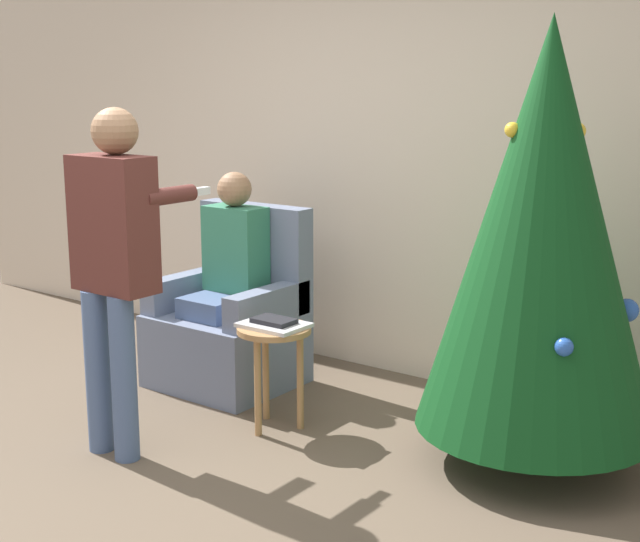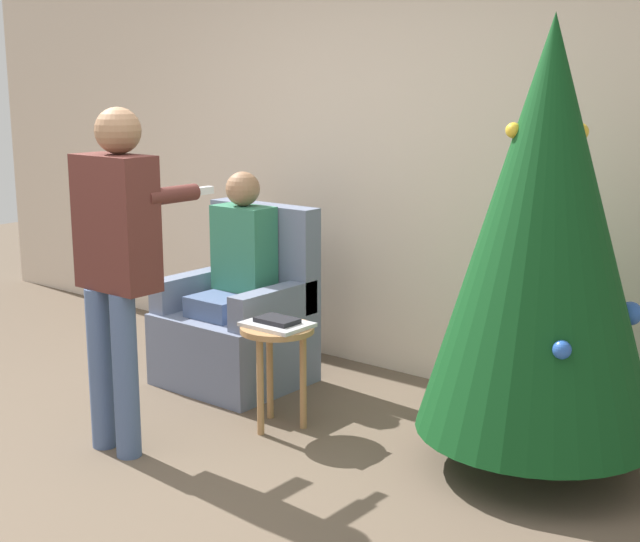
{
  "view_description": "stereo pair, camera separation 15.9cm",
  "coord_description": "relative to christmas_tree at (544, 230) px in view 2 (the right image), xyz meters",
  "views": [
    {
      "loc": [
        2.86,
        -2.28,
        1.77
      ],
      "look_at": [
        0.5,
        0.89,
        0.91
      ],
      "focal_mm": 50.0,
      "sensor_mm": 36.0,
      "label": 1
    },
    {
      "loc": [
        2.98,
        -2.19,
        1.77
      ],
      "look_at": [
        0.5,
        0.89,
        0.91
      ],
      "focal_mm": 50.0,
      "sensor_mm": 36.0,
      "label": 2
    }
  ],
  "objects": [
    {
      "name": "person_standing",
      "position": [
        -1.65,
        -1.04,
        -0.13
      ],
      "size": [
        0.43,
        0.57,
        1.65
      ],
      "color": "#475B84",
      "rests_on": "ground_plane"
    },
    {
      "name": "book",
      "position": [
        -1.25,
        -0.37,
        -0.54
      ],
      "size": [
        0.21,
        0.14,
        0.02
      ],
      "color": "black",
      "rests_on": "laptop"
    },
    {
      "name": "wall_back",
      "position": [
        -1.32,
        0.79,
        0.23
      ],
      "size": [
        8.0,
        0.06,
        2.7
      ],
      "color": "beige",
      "rests_on": "ground_plane"
    },
    {
      "name": "person_seated",
      "position": [
        -1.91,
        0.0,
        -0.43
      ],
      "size": [
        0.36,
        0.46,
        1.25
      ],
      "color": "#475B84",
      "rests_on": "ground_plane"
    },
    {
      "name": "christmas_tree",
      "position": [
        0.0,
        0.0,
        0.0
      ],
      "size": [
        1.09,
        1.09,
        2.05
      ],
      "color": "brown",
      "rests_on": "ground_plane"
    },
    {
      "name": "side_stool",
      "position": [
        -1.25,
        -0.37,
        -0.68
      ],
      "size": [
        0.38,
        0.38,
        0.54
      ],
      "color": "#A37547",
      "rests_on": "ground_plane"
    },
    {
      "name": "armchair",
      "position": [
        -1.91,
        0.04,
        -0.77
      ],
      "size": [
        0.76,
        0.69,
        1.04
      ],
      "color": "slate",
      "rests_on": "ground_plane"
    },
    {
      "name": "ground_plane",
      "position": [
        -1.32,
        -1.44,
        -1.12
      ],
      "size": [
        14.0,
        14.0,
        0.0
      ],
      "primitive_type": "plane",
      "color": "brown"
    },
    {
      "name": "laptop",
      "position": [
        -1.25,
        -0.37,
        -0.57
      ],
      "size": [
        0.33,
        0.25,
        0.02
      ],
      "color": "silver",
      "rests_on": "side_stool"
    }
  ]
}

